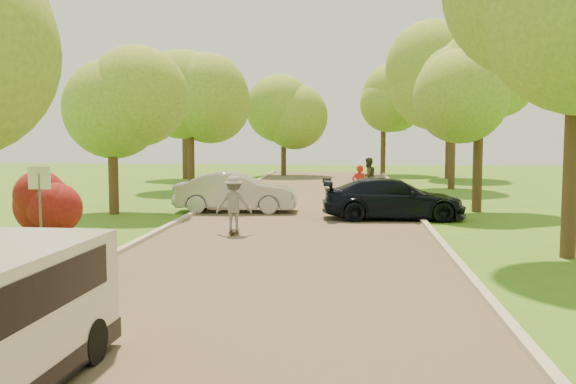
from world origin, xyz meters
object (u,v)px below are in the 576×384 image
at_px(street_sign, 40,192).
at_px(person_striped, 359,185).
at_px(longboard, 234,231).
at_px(silver_sedan, 236,192).
at_px(skateboarder, 234,203).
at_px(person_olive, 368,177).
at_px(dark_sedan, 393,199).

distance_m(street_sign, person_striped, 14.06).
bearing_deg(longboard, silver_sedan, -84.31).
relative_size(skateboarder, person_striped, 0.97).
distance_m(person_striped, person_olive, 4.38).
bearing_deg(person_olive, street_sign, 23.35).
distance_m(street_sign, person_olive, 18.06).
bearing_deg(skateboarder, street_sign, 38.83).
height_order(skateboarder, person_striped, skateboarder).
bearing_deg(dark_sedan, skateboarder, 124.44).
xyz_separation_m(street_sign, silver_sedan, (3.16, 8.99, -0.82)).
bearing_deg(silver_sedan, longboard, -172.83).
height_order(silver_sedan, longboard, silver_sedan).
xyz_separation_m(silver_sedan, person_striped, (4.64, 2.68, 0.09)).
height_order(skateboarder, person_olive, person_olive).
bearing_deg(person_striped, street_sign, 49.58).
distance_m(skateboarder, person_olive, 13.02).
xyz_separation_m(street_sign, person_striped, (7.80, 11.67, -0.73)).
relative_size(person_striped, person_olive, 0.92).
relative_size(dark_sedan, longboard, 5.79).
bearing_deg(dark_sedan, street_sign, 126.60).
distance_m(street_sign, longboard, 5.69).
distance_m(dark_sedan, person_striped, 4.29).
height_order(dark_sedan, longboard, dark_sedan).
bearing_deg(street_sign, longboard, 42.64).
height_order(street_sign, longboard, street_sign).
xyz_separation_m(skateboarder, person_striped, (3.76, 7.95, -0.08)).
relative_size(street_sign, silver_sedan, 0.48).
height_order(street_sign, dark_sedan, street_sign).
relative_size(street_sign, skateboarder, 1.34).
xyz_separation_m(silver_sedan, longboard, (0.88, -5.27, -0.66)).
height_order(longboard, skateboarder, skateboarder).
distance_m(skateboarder, person_striped, 8.80).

